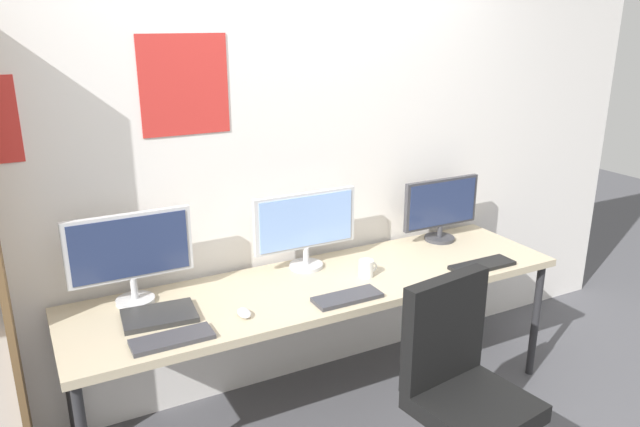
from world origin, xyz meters
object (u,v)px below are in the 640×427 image
object	(u,v)px
monitor_right	(441,207)
keyboard_right	(482,265)
monitor_left	(130,252)
coffee_mug	(367,268)
monitor_center	(306,225)
computer_mouse	(244,313)
desk	(325,290)
office_chair	(462,413)
keyboard_center	(347,297)
laptop_closed	(159,316)
keyboard_left	(172,339)

from	to	relation	value
monitor_right	keyboard_right	size ratio (longest dim) A/B	1.39
monitor_left	coffee_mug	world-z (taller)	monitor_left
monitor_center	computer_mouse	distance (m)	0.66
desk	coffee_mug	bearing A→B (deg)	-11.10
desk	monitor_right	world-z (taller)	monitor_right
office_chair	monitor_center	bearing A→B (deg)	102.66
keyboard_center	monitor_left	bearing A→B (deg)	153.83
desk	laptop_closed	size ratio (longest dim) A/B	8.01
office_chair	laptop_closed	distance (m)	1.39
keyboard_center	keyboard_right	distance (m)	0.84
desk	laptop_closed	xyz separation A→B (m)	(-0.84, -0.00, 0.06)
monitor_center	monitor_right	bearing A→B (deg)	-0.00
monitor_right	keyboard_center	world-z (taller)	monitor_right
computer_mouse	monitor_center	bearing A→B (deg)	36.95
desk	monitor_center	size ratio (longest dim) A/B	4.43
desk	office_chair	size ratio (longest dim) A/B	2.59
keyboard_right	laptop_closed	distance (m)	1.69
monitor_left	monitor_center	distance (m)	0.90
office_chair	monitor_center	size ratio (longest dim) A/B	1.71
monitor_center	coffee_mug	bearing A→B (deg)	-48.98
desk	office_chair	distance (m)	0.90
keyboard_right	desk	bearing A→B (deg)	164.69
monitor_left	keyboard_left	bearing A→B (deg)	-82.27
desk	office_chair	xyz separation A→B (m)	(0.23, -0.82, -0.29)
monitor_right	laptop_closed	world-z (taller)	monitor_right
computer_mouse	keyboard_right	bearing A→B (deg)	-2.95
monitor_center	computer_mouse	xyz separation A→B (m)	(-0.50, -0.37, -0.22)
office_chair	keyboard_center	bearing A→B (deg)	111.50
keyboard_center	coffee_mug	world-z (taller)	coffee_mug
monitor_left	monitor_right	bearing A→B (deg)	-0.00
monitor_left	laptop_closed	xyz separation A→B (m)	(0.06, -0.21, -0.24)
computer_mouse	coffee_mug	world-z (taller)	coffee_mug
keyboard_center	coffee_mug	bearing A→B (deg)	39.91
keyboard_center	keyboard_right	size ratio (longest dim) A/B	0.90
laptop_closed	coffee_mug	distance (m)	1.06
monitor_center	coffee_mug	distance (m)	0.39
monitor_left	keyboard_center	xyz separation A→B (m)	(0.90, -0.44, -0.24)
coffee_mug	monitor_right	bearing A→B (deg)	20.70
monitor_center	keyboard_left	size ratio (longest dim) A/B	1.71
desk	monitor_right	bearing A→B (deg)	13.27
keyboard_center	computer_mouse	xyz separation A→B (m)	(-0.50, 0.07, 0.01)
office_chair	monitor_center	distance (m)	1.20
office_chair	computer_mouse	bearing A→B (deg)	137.97
monitor_center	keyboard_right	distance (m)	0.98
monitor_right	monitor_left	bearing A→B (deg)	180.00
keyboard_left	coffee_mug	size ratio (longest dim) A/B	3.19
monitor_left	laptop_closed	distance (m)	0.33
office_chair	monitor_right	world-z (taller)	monitor_right
computer_mouse	coffee_mug	distance (m)	0.73
keyboard_center	laptop_closed	size ratio (longest dim) A/B	1.04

